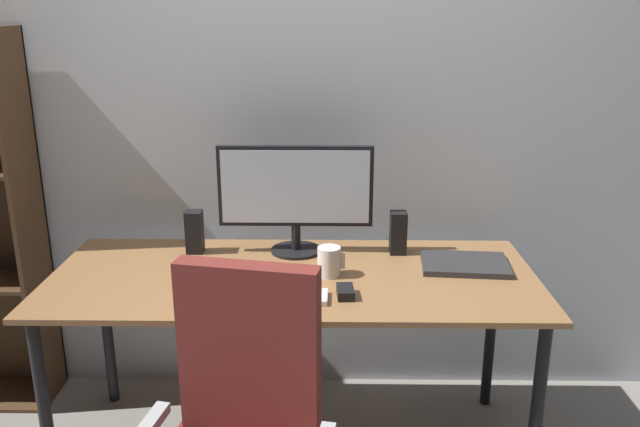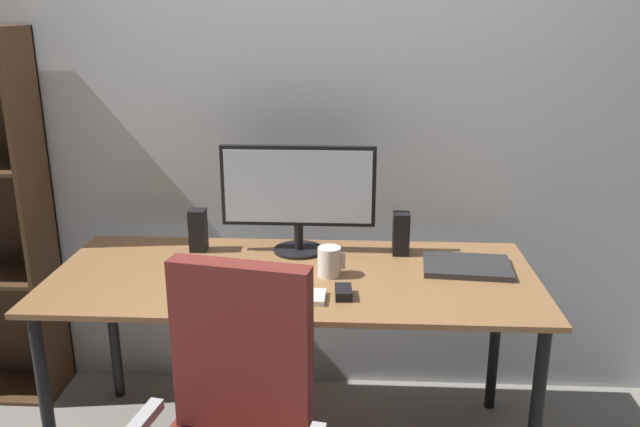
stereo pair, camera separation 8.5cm
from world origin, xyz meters
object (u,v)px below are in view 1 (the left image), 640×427
coffee_mug (329,261)px  mouse (345,292)px  monitor (296,192)px  keyboard (284,297)px  speaker_left (194,232)px  desk (293,293)px  speaker_right (398,233)px  laptop (465,264)px

coffee_mug → mouse: bearing=-73.3°
monitor → mouse: 0.52m
monitor → keyboard: size_ratio=2.08×
keyboard → speaker_left: size_ratio=1.71×
keyboard → mouse: 0.21m
keyboard → coffee_mug: size_ratio=2.67×
desk → mouse: size_ratio=18.44×
speaker_right → coffee_mug: bearing=-139.2°
coffee_mug → speaker_left: bearing=156.3°
mouse → laptop: size_ratio=0.30×
coffee_mug → laptop: 0.52m
coffee_mug → speaker_left: 0.58m
desk → monitor: 0.40m
speaker_left → monitor: bearing=1.1°
speaker_right → laptop: bearing=-31.0°
desk → speaker_right: size_ratio=10.42×
desk → coffee_mug: coffee_mug is taller
mouse → speaker_left: bearing=141.5°
monitor → coffee_mug: bearing=-61.6°
mouse → speaker_right: 0.47m
mouse → coffee_mug: bearing=103.4°
speaker_left → desk: bearing=-29.5°
mouse → coffee_mug: coffee_mug is taller
laptop → coffee_mug: bearing=-165.0°
desk → speaker_left: bearing=150.5°
laptop → monitor: bearing=171.6°
speaker_left → speaker_right: (0.81, 0.00, 0.00)m
desk → laptop: (0.64, 0.08, 0.08)m
monitor → speaker_left: (-0.40, -0.01, -0.16)m
keyboard → speaker_left: speaker_left is taller
keyboard → speaker_right: bearing=47.3°
speaker_right → speaker_left: bearing=180.0°
speaker_left → speaker_right: same height
desk → speaker_left: size_ratio=10.42×
mouse → keyboard: bearing=-176.3°
desk → speaker_right: speaker_right is taller
keyboard → mouse: bearing=8.0°
mouse → coffee_mug: (-0.05, 0.18, 0.04)m
mouse → laptop: mouse is taller
desk → speaker_left: speaker_left is taller
desk → laptop: size_ratio=5.53×
monitor → mouse: (0.19, -0.42, -0.23)m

